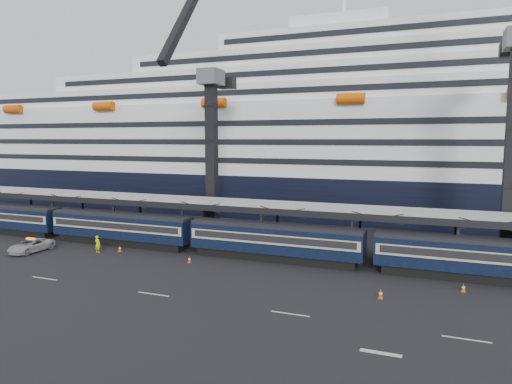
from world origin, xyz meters
TOP-DOWN VIEW (x-y plane):
  - ground at (0.00, 0.00)m, footprint 260.00×260.00m
  - lane_markings at (8.15, -5.23)m, footprint 111.00×4.27m
  - train at (-4.65, 10.00)m, footprint 133.05×3.00m
  - canopy at (0.00, 14.00)m, footprint 130.00×6.25m
  - cruise_ship at (-1.08, 45.99)m, footprint 214.09×28.84m
  - crane_dark_near at (-20.00, 18.59)m, footprint 4.50×17.75m
  - pickup_truck at (-35.44, 3.18)m, footprint 2.67×5.41m
  - worker at (-27.99, 5.66)m, footprint 0.77×0.55m
  - traffic_cone_b at (-25.93, 6.97)m, footprint 0.38×0.38m
  - traffic_cone_c at (-16.08, 5.77)m, footprint 0.36×0.36m
  - traffic_cone_d at (3.94, 1.88)m, footprint 0.41×0.41m
  - traffic_cone_e at (10.36, 6.12)m, footprint 0.38×0.38m

SIDE VIEW (x-z plane):
  - ground at x=0.00m, z-range 0.00..0.00m
  - lane_markings at x=8.15m, z-range 0.00..0.02m
  - traffic_cone_c at x=-16.08m, z-range 0.00..0.72m
  - traffic_cone_e at x=10.36m, z-range 0.00..0.75m
  - traffic_cone_b at x=-25.93m, z-range 0.00..0.76m
  - traffic_cone_d at x=3.94m, z-range -0.01..0.81m
  - pickup_truck at x=-35.44m, z-range 0.00..1.48m
  - worker at x=-27.99m, z-range 0.00..2.01m
  - train at x=-4.65m, z-range 0.18..4.23m
  - canopy at x=0.00m, z-range 2.49..8.01m
  - crane_dark_near at x=-20.00m, z-range -5.61..29.47m
  - cruise_ship at x=-1.08m, z-range -4.66..29.34m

